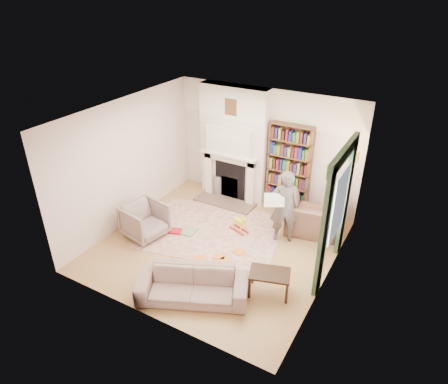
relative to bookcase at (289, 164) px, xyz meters
The scene contains 25 objects.
floor 2.51m from the bookcase, 107.05° to the right, with size 4.50×4.50×0.00m, color olive.
ceiling 2.75m from the bookcase, 107.05° to the right, with size 4.50×4.50×0.00m, color white.
wall_back 0.70m from the bookcase, 168.69° to the left, with size 4.50×4.50×0.00m, color silver.
wall_front 4.42m from the bookcase, 98.46° to the right, with size 4.50×4.50×0.00m, color silver.
wall_left 3.60m from the bookcase, 143.83° to the right, with size 4.50×4.50×0.00m, color silver.
wall_right 2.67m from the bookcase, 52.96° to the right, with size 4.50×4.50×0.00m, color silver.
fireplace 1.42m from the bookcase, behind, with size 1.70×0.58×2.80m.
bookcase is the anchor object (origin of this frame).
window 2.36m from the bookcase, 47.34° to the right, with size 0.02×0.90×1.30m, color silver.
curtain_left 2.87m from the bookcase, 57.36° to the right, with size 0.07×0.32×2.40m, color #2C412A.
curtain_right 1.86m from the bookcase, 33.35° to the right, with size 0.07×0.32×2.40m, color #2C412A.
pelmet 2.60m from the bookcase, 48.16° to the right, with size 0.09×1.70×0.24m, color #2C412A.
wall_sconce 1.68m from the bookcase, 24.19° to the right, with size 0.20×0.24×0.24m, color gold, non-canonical shape.
rug 2.32m from the bookcase, 120.60° to the right, with size 2.89×2.22×0.01m, color beige.
armchair_reading 1.35m from the bookcase, 37.26° to the right, with size 1.18×1.03×0.77m, color brown.
armchair_left 3.47m from the bookcase, 130.56° to the right, with size 0.79×0.82×0.74m, color #A49C87.
sofa 3.77m from the bookcase, 94.21° to the right, with size 1.88×0.74×0.55m, color gray.
man_reading 1.38m from the bookcase, 71.63° to the right, with size 0.59×0.39×1.61m, color #504540.
newspaper 1.49m from the bookcase, 79.58° to the right, with size 0.41×0.02×0.29m, color white.
coffee_table 3.16m from the bookcase, 73.78° to the right, with size 0.70×0.45×0.45m, color black, non-canonical shape.
paraffin_heater 1.98m from the bookcase, behind, with size 0.24×0.24×0.55m, color #9EA0A5.
rocking_horse 1.81m from the bookcase, 109.94° to the right, with size 0.45×0.18×0.39m, color yellow, non-canonical shape.
board_game 2.75m from the bookcase, 126.01° to the right, with size 0.34×0.34×0.03m, color #C2C646.
game_box_lid 2.99m from the bookcase, 128.14° to the right, with size 0.29×0.20×0.05m, color #AD131B.
comic_annuals 2.74m from the bookcase, 99.21° to the right, with size 0.85×0.82×0.02m.
Camera 1 is at (3.45, -5.83, 4.96)m, focal length 32.00 mm.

